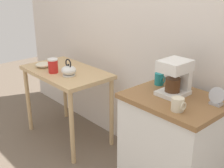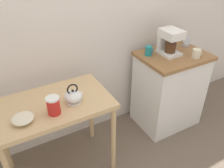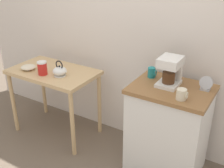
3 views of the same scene
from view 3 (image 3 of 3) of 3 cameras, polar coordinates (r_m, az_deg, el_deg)
name	(u,v)px [view 3 (image 3 of 3)]	position (r m, az deg, el deg)	size (l,w,h in m)	color
ground_plane	(110,151)	(3.14, -0.31, -13.29)	(8.00, 8.00, 0.00)	#6B5B4C
back_wall	(143,14)	(2.85, 6.23, 13.90)	(4.40, 0.10, 2.80)	silver
wooden_table	(54,79)	(3.17, -11.67, 0.97)	(0.95, 0.57, 0.78)	tan
kitchen_counter	(168,130)	(2.72, 11.17, -9.05)	(0.70, 0.54, 0.88)	white
bowl_stoneware	(28,67)	(3.21, -16.52, 3.27)	(0.16, 0.16, 0.05)	beige
teakettle	(60,71)	(2.96, -10.47, 2.57)	(0.18, 0.15, 0.17)	white
canister_enamel	(42,68)	(3.03, -13.88, 3.14)	(0.10, 0.10, 0.14)	red
coffee_maker	(171,70)	(2.50, 11.73, 2.86)	(0.18, 0.22, 0.26)	white
mug_small_cream	(182,94)	(2.31, 13.88, -2.04)	(0.09, 0.08, 0.09)	beige
mug_dark_teal	(152,73)	(2.66, 8.04, 2.31)	(0.08, 0.07, 0.10)	teal
table_clock	(206,84)	(2.51, 18.41, -0.03)	(0.11, 0.06, 0.12)	#B2B5BA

